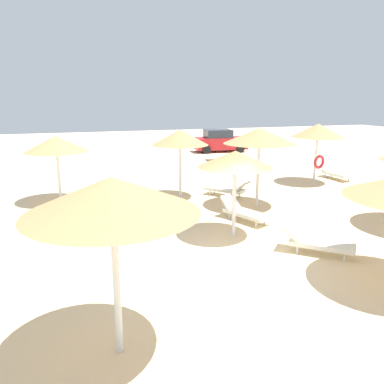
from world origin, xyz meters
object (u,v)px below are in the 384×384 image
(lounger_4, at_px, (317,242))
(parked_car, at_px, (220,141))
(lounger_0, at_px, (228,189))
(parasol_1, at_px, (318,131))
(parasol_9, at_px, (56,144))
(parasol_3, at_px, (235,160))
(bench_0, at_px, (217,161))
(lounger_3, at_px, (244,211))
(parasol_0, at_px, (180,138))
(parasol_8, at_px, (260,136))
(parasol_5, at_px, (112,196))
(lounger_1, at_px, (335,173))

(lounger_4, bearing_deg, parked_car, 75.40)
(lounger_0, height_order, lounger_4, lounger_4)
(parasol_1, xyz_separation_m, parasol_9, (-11.99, 0.26, -0.20))
(parasol_9, xyz_separation_m, lounger_0, (6.82, -1.38, -2.03))
(parasol_3, height_order, bench_0, parasol_3)
(bench_0, relative_size, parked_car, 0.37)
(lounger_0, bearing_deg, lounger_3, -103.87)
(parasol_0, bearing_deg, parasol_1, 5.36)
(parasol_8, relative_size, lounger_3, 1.54)
(parasol_5, height_order, parasol_8, parasol_8)
(parasol_1, height_order, parasol_3, parasol_1)
(bench_0, distance_m, parked_car, 6.64)
(parasol_8, bearing_deg, lounger_0, 105.25)
(parasol_5, xyz_separation_m, lounger_3, (4.99, 5.65, -2.37))
(parasol_3, distance_m, parked_car, 18.55)
(parasol_1, xyz_separation_m, parked_car, (-0.30, 11.72, -1.72))
(lounger_1, xyz_separation_m, lounger_4, (-6.90, -7.95, 0.01))
(parasol_9, bearing_deg, lounger_4, -49.35)
(parasol_0, distance_m, lounger_0, 3.01)
(lounger_1, height_order, lounger_3, lounger_3)
(parasol_8, relative_size, lounger_1, 1.55)
(parasol_3, bearing_deg, parasol_5, -132.53)
(parasol_3, distance_m, lounger_3, 2.56)
(parasol_0, distance_m, lounger_3, 4.44)
(parasol_5, relative_size, parasol_9, 1.12)
(parked_car, bearing_deg, lounger_4, -104.60)
(parked_car, bearing_deg, parasol_0, -118.95)
(parasol_3, distance_m, parasol_8, 3.50)
(parasol_0, xyz_separation_m, parasol_1, (7.15, 0.67, 0.02))
(bench_0, bearing_deg, parked_car, 66.64)
(lounger_0, bearing_deg, lounger_1, 12.94)
(parasol_0, bearing_deg, bench_0, 56.19)
(parasol_1, bearing_deg, parasol_3, -141.16)
(parasol_1, distance_m, lounger_1, 2.78)
(parasol_8, xyz_separation_m, parked_car, (4.39, 14.59, -1.91))
(parasol_5, height_order, parked_car, parasol_5)
(parasol_3, relative_size, bench_0, 1.71)
(parasol_1, height_order, bench_0, parasol_1)
(parasol_0, height_order, parasol_5, parasol_5)
(parasol_1, relative_size, parked_car, 0.70)
(lounger_0, relative_size, lounger_1, 0.94)
(lounger_3, xyz_separation_m, parked_car, (5.66, 16.05, 0.50))
(parasol_0, xyz_separation_m, lounger_1, (8.74, 1.10, -2.22))
(parasol_1, bearing_deg, parasol_0, -174.64)
(parasol_1, relative_size, lounger_4, 1.60)
(parasol_9, bearing_deg, parasol_0, -10.92)
(parasol_9, bearing_deg, parked_car, 44.42)
(lounger_4, relative_size, parked_car, 0.44)
(parasol_5, bearing_deg, parasol_3, 47.47)
(parasol_8, distance_m, lounger_3, 3.09)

